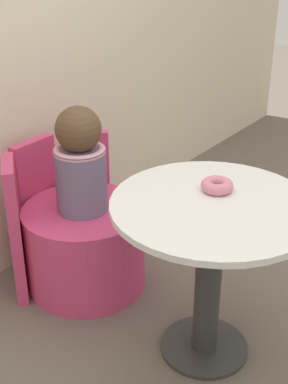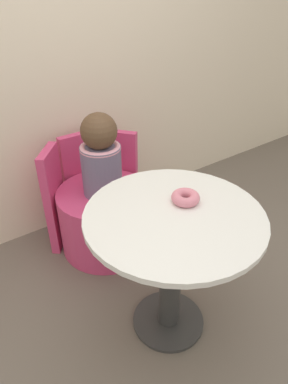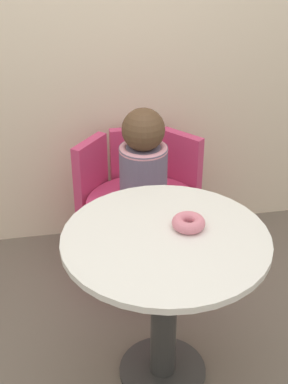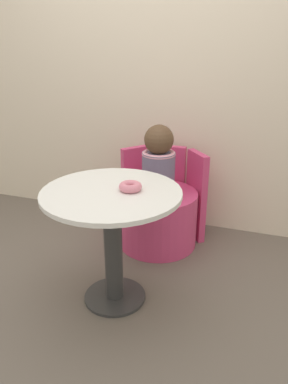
% 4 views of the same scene
% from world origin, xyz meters
% --- Properties ---
extents(ground_plane, '(12.00, 12.00, 0.00)m').
position_xyz_m(ground_plane, '(0.00, 0.00, 0.00)').
color(ground_plane, '#665B51').
extents(back_wall, '(6.00, 0.06, 2.40)m').
position_xyz_m(back_wall, '(0.00, 1.13, 1.20)').
color(back_wall, beige).
rests_on(back_wall, ground_plane).
extents(round_table, '(0.75, 0.75, 0.68)m').
position_xyz_m(round_table, '(0.10, 0.00, 0.51)').
color(round_table, '#333333').
rests_on(round_table, ground_plane).
extents(tub_chair, '(0.57, 0.57, 0.41)m').
position_xyz_m(tub_chair, '(0.14, 0.70, 0.20)').
color(tub_chair, '#D13D70').
rests_on(tub_chair, ground_plane).
extents(booth_backrest, '(0.66, 0.24, 0.67)m').
position_xyz_m(booth_backrest, '(0.14, 0.93, 0.33)').
color(booth_backrest, '#D13D70').
rests_on(booth_backrest, ground_plane).
extents(child_figure, '(0.23, 0.23, 0.49)m').
position_xyz_m(child_figure, '(0.14, 0.70, 0.64)').
color(child_figure, slate).
rests_on(child_figure, tub_chair).
extents(donut, '(0.12, 0.12, 0.04)m').
position_xyz_m(donut, '(0.19, 0.04, 0.70)').
color(donut, pink).
rests_on(donut, round_table).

